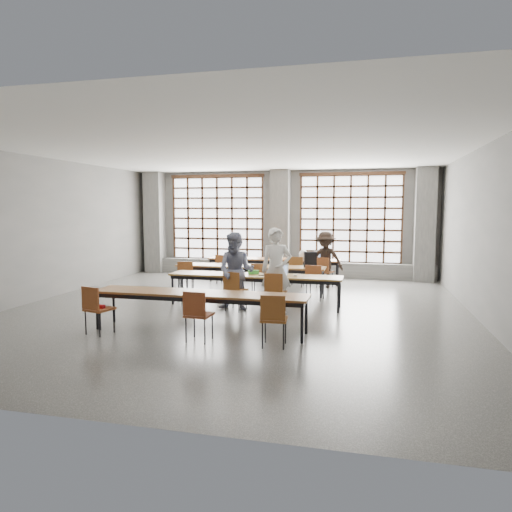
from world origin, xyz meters
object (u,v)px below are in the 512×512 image
Objects in this scene: chair_mid_centre at (259,277)px; chair_near_right at (274,315)px; desk_row_a at (274,261)px; mouse at (296,275)px; chair_mid_left at (186,274)px; student_back at (325,259)px; chair_mid_right at (314,279)px; student_male at (276,270)px; student_female at (236,271)px; chair_back_right at (324,269)px; desk_row_d at (199,296)px; chair_front_right at (275,289)px; chair_back_mid at (296,268)px; phone at (261,275)px; desk_row_c at (255,277)px; laptop_back at (319,257)px; chair_near_left at (96,305)px; chair_near_mid at (197,311)px; desk_row_b at (250,268)px; red_pouch at (99,306)px; plastic_bag at (303,254)px; backpack at (310,259)px; green_box at (254,272)px; chair_back_left at (223,266)px; chair_front_left at (234,287)px; laptop_front at (280,272)px.

chair_mid_centre is 4.15m from chair_near_right.
desk_row_a is 3.64m from mouse.
desk_row_a is at bearing 101.34° from chair_near_right.
chair_mid_left is at bearing -127.09° from desk_row_a.
mouse is at bearing -90.10° from student_back.
chair_mid_centre is 1.00× the size of chair_mid_right.
student_male is 1.06× the size of student_female.
chair_back_right is 8.98× the size of mouse.
student_female reaches higher than desk_row_d.
chair_back_mid is at bearing 90.68° from chair_front_right.
desk_row_c is at bearing 150.95° from phone.
chair_near_right is 0.55× the size of student_back.
chair_mid_right is at bearing -86.62° from laptop_back.
student_male is 3.50m from student_back.
phone is at bearing 51.01° from chair_near_left.
mouse is (1.21, 3.00, 0.21)m from chair_near_mid.
chair_mid_left is 0.55× the size of student_back.
desk_row_b is 1.67m from desk_row_c.
student_back reaches higher than chair_near_left.
desk_row_d is at bearing -63.97° from chair_mid_left.
chair_front_right is (2.69, -1.59, 0.00)m from chair_mid_left.
desk_row_c is at bearing -85.91° from desk_row_a.
laptop_back is (0.52, 4.16, 0.25)m from chair_front_right.
red_pouch is at bearing -136.82° from mouse.
backpack is at bearing -76.92° from plastic_bag.
chair_back_mid is 1.00× the size of chair_near_mid.
chair_near_left is (-3.51, -5.81, 0.00)m from chair_back_right.
student_female is (0.16, 1.89, 0.20)m from desk_row_d.
desk_row_d is 4.55× the size of chair_back_mid.
chair_back_left is at bearing 120.59° from green_box.
desk_row_d is 1.77m from chair_front_left.
chair_mid_centre is 1.00× the size of chair_front_left.
mouse is (0.95, -0.02, 0.08)m from desk_row_c.
laptop_back is at bearing 64.34° from chair_mid_centre.
red_pouch is (-2.82, -6.41, -0.37)m from plastic_bag.
laptop_back reaches higher than desk_row_c.
chair_near_right is at bearing -70.88° from desk_row_c.
student_back reaches higher than red_pouch.
laptop_front is at bearing 48.24° from red_pouch.
desk_row_c is 16.00× the size of green_box.
chair_front_left is 1.17m from laptop_front.
chair_mid_centre is (-0.67, -1.83, 0.00)m from chair_back_mid.
desk_row_a is at bearing 94.09° from desk_row_c.
chair_near_mid is 2.16× the size of laptop_back.
chair_back_left and chair_mid_left have the same top height.
backpack is at bearing 69.09° from desk_row_d.
red_pouch is at bearing 178.59° from chair_near_right.
chair_back_left is 3.67m from chair_front_left.
chair_front_left is 2.75m from chair_near_right.
chair_near_right is at bearing -65.08° from chair_back_left.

